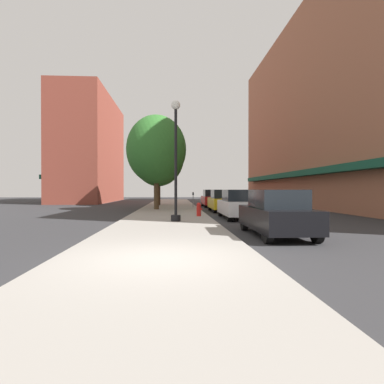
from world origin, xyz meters
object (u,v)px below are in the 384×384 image
at_px(car_yellow, 222,201).
at_px(car_black, 276,213).
at_px(tree_mid, 158,157).
at_px(lamppost, 176,158).
at_px(car_white, 238,205).
at_px(parking_meter_near, 193,198).
at_px(tree_near, 156,150).
at_px(car_red, 212,198).
at_px(fire_hydrant, 199,209).

bearing_deg(car_yellow, car_black, -87.78).
bearing_deg(tree_mid, lamppost, -84.18).
bearing_deg(car_yellow, car_white, -87.78).
xyz_separation_m(parking_meter_near, car_black, (1.95, -17.04, -0.14)).
bearing_deg(car_white, parking_meter_near, 101.37).
distance_m(tree_near, car_black, 15.40).
relative_size(lamppost, tree_near, 0.80).
bearing_deg(car_red, tree_near, -134.52).
height_order(tree_near, car_red, tree_near).
bearing_deg(lamppost, car_black, -51.12).
bearing_deg(fire_hydrant, car_red, 79.49).
bearing_deg(fire_hydrant, tree_mid, 102.70).
bearing_deg(parking_meter_near, tree_mid, 132.91).
bearing_deg(parking_meter_near, car_yellow, -66.27).
relative_size(lamppost, car_yellow, 1.37).
xyz_separation_m(lamppost, tree_mid, (-1.64, 16.12, 1.72)).
distance_m(fire_hydrant, car_black, 7.58).
bearing_deg(tree_near, tree_mid, 91.47).
distance_m(tree_near, car_white, 9.70).
distance_m(fire_hydrant, parking_meter_near, 9.81).
distance_m(lamppost, tree_near, 9.82).
height_order(parking_meter_near, car_black, car_black).
bearing_deg(car_black, car_yellow, 91.21).
distance_m(car_black, car_white, 6.73).
distance_m(tree_mid, car_red, 6.78).
relative_size(car_black, car_yellow, 1.00).
distance_m(lamppost, car_red, 15.34).
bearing_deg(car_yellow, parking_meter_near, 115.94).
height_order(tree_near, car_black, tree_near).
xyz_separation_m(car_yellow, car_red, (0.00, 6.54, 0.00)).
height_order(parking_meter_near, tree_near, tree_near).
bearing_deg(lamppost, car_yellow, 66.49).
xyz_separation_m(fire_hydrant, tree_mid, (-3.00, 13.29, 4.40)).
xyz_separation_m(tree_near, car_black, (5.04, -13.99, -4.01)).
bearing_deg(car_white, car_yellow, 90.66).
xyz_separation_m(car_black, car_yellow, (0.00, 12.60, 0.00)).
bearing_deg(car_red, car_yellow, -90.18).
distance_m(tree_near, car_yellow, 6.58).
bearing_deg(car_black, car_white, 91.21).
distance_m(fire_hydrant, tree_mid, 14.32).
relative_size(parking_meter_near, tree_mid, 0.17).
distance_m(parking_meter_near, car_red, 2.87).
distance_m(car_black, car_red, 19.14).
height_order(car_black, car_yellow, same).
height_order(parking_meter_near, car_white, car_white).
distance_m(car_white, car_yellow, 5.87).
height_order(lamppost, parking_meter_near, lamppost).
relative_size(tree_near, car_black, 1.72).
bearing_deg(car_black, car_red, 91.21).
relative_size(lamppost, fire_hydrant, 7.47).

